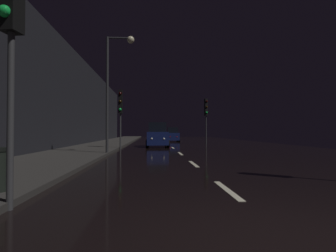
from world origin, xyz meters
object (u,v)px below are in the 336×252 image
traffic_light_near_left (11,4)px  traffic_light_far_right (206,111)px  streetlamp_overhead (115,76)px  traffic_light_far_left (120,106)px  car_distant_taillights (173,135)px  car_approaching_headlights (157,136)px

traffic_light_near_left → traffic_light_far_right: 26.88m
streetlamp_overhead → traffic_light_far_right: bearing=58.9°
traffic_light_near_left → traffic_light_far_left: traffic_light_near_left is taller
traffic_light_near_left → streetlamp_overhead: streetlamp_overhead is taller
car_distant_taillights → car_approaching_headlights: bearing=169.4°
traffic_light_far_left → streetlamp_overhead: bearing=3.5°
traffic_light_near_left → traffic_light_far_right: bearing=172.1°
traffic_light_near_left → car_approaching_headlights: (3.11, 20.11, -2.74)m
traffic_light_far_right → car_distant_taillights: 8.58m
car_distant_taillights → traffic_light_far_right: bearing=-156.4°
traffic_light_far_left → car_distant_taillights: traffic_light_far_left is taller
streetlamp_overhead → traffic_light_far_left: bearing=92.8°
traffic_light_far_left → car_distant_taillights: 17.06m
car_distant_taillights → streetlamp_overhead: bearing=166.4°
traffic_light_far_left → streetlamp_overhead: 5.48m
traffic_light_near_left → streetlamp_overhead: bearing=-170.7°
traffic_light_near_left → traffic_light_far_right: size_ratio=1.01×
traffic_light_far_left → streetlamp_overhead: size_ratio=0.66×
streetlamp_overhead → car_distant_taillights: size_ratio=1.86×
traffic_light_far_right → car_approaching_headlights: size_ratio=1.15×
traffic_light_near_left → streetlamp_overhead: size_ratio=0.71×
streetlamp_overhead → car_approaching_headlights: streetlamp_overhead is taller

